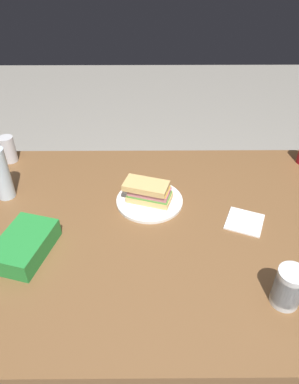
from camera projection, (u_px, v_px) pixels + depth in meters
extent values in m
plane|color=gray|center=(155.00, 336.00, 1.77)|extent=(8.00, 8.00, 0.00)
cube|color=brown|center=(157.00, 231.00, 1.34)|extent=(1.56, 1.09, 0.04)
cylinder|color=brown|center=(285.00, 219.00, 1.93)|extent=(0.07, 0.07, 0.68)
cylinder|color=brown|center=(23.00, 221.00, 1.93)|extent=(0.07, 0.07, 0.68)
cylinder|color=white|center=(150.00, 201.00, 1.44)|extent=(0.26, 0.26, 0.01)
cube|color=#DBB26B|center=(150.00, 197.00, 1.43)|extent=(0.19, 0.14, 0.02)
cube|color=#599E3F|center=(150.00, 194.00, 1.42)|extent=(0.18, 0.13, 0.01)
cube|color=#C6727A|center=(150.00, 191.00, 1.41)|extent=(0.17, 0.13, 0.02)
cube|color=yellow|center=(150.00, 189.00, 1.41)|extent=(0.17, 0.12, 0.01)
cube|color=#DBB26B|center=(146.00, 186.00, 1.40)|extent=(0.19, 0.14, 0.02)
cube|color=#268C38|center=(24.00, 245.00, 1.21)|extent=(0.21, 0.26, 0.07)
cylinder|color=silver|center=(1.00, 174.00, 1.41)|extent=(0.07, 0.07, 0.22)
cylinder|color=silver|center=(287.00, 291.00, 1.05)|extent=(0.08, 0.08, 0.09)
cylinder|color=silver|center=(288.00, 287.00, 1.04)|extent=(0.08, 0.08, 0.09)
cylinder|color=silver|center=(290.00, 283.00, 1.03)|extent=(0.08, 0.08, 0.09)
cylinder|color=silver|center=(8.00, 149.00, 1.65)|extent=(0.07, 0.07, 0.12)
cube|color=white|center=(245.00, 222.00, 1.35)|extent=(0.17, 0.17, 0.01)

